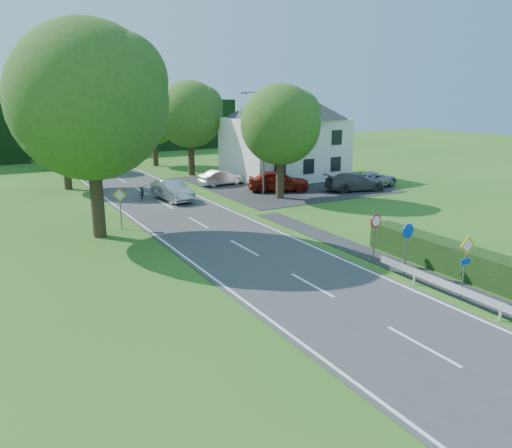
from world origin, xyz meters
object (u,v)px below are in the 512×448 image
parked_car_red (278,181)px  parked_car_silver_b (373,179)px  streetlight (262,138)px  parked_car_grey (355,182)px  parasol (286,171)px  motorcycle (142,191)px  parked_car_silver_a (222,178)px  moving_car (172,190)px

parked_car_red → parked_car_silver_b: (8.03, -2.36, -0.18)m
streetlight → parked_car_grey: streetlight is taller
parasol → parked_car_red: bearing=-130.2°
parked_car_silver_b → streetlight: bearing=71.3°
parked_car_silver_b → parked_car_grey: bearing=96.2°
motorcycle → streetlight: bearing=0.5°
streetlight → motorcycle: streetlight is taller
motorcycle → parked_car_silver_b: size_ratio=0.43×
motorcycle → parked_car_red: bearing=5.3°
parked_car_red → parked_car_silver_a: (-2.83, 4.87, -0.20)m
parked_car_grey → parasol: parasol is taller
moving_car → parked_car_silver_b: size_ratio=0.95×
parked_car_grey → moving_car: bearing=89.9°
parked_car_grey → parked_car_silver_a: bearing=61.7°
parked_car_silver_b → parasol: parasol is taller
parked_car_red → parked_car_silver_a: 5.63m
moving_car → parked_car_silver_b: moving_car is taller
parked_car_grey → parked_car_silver_b: parked_car_grey is taller
parked_car_grey → parked_car_silver_b: (2.45, 0.58, -0.05)m
moving_car → motorcycle: moving_car is taller
moving_car → parasol: (12.10, 3.00, 0.18)m
parked_car_red → parked_car_grey: 6.32m
moving_car → parked_car_red: 8.90m
moving_car → parked_car_grey: size_ratio=0.92×
parked_car_red → parked_car_silver_a: bearing=54.0°
parked_car_silver_a → parked_car_grey: bearing=-138.3°
streetlight → parked_car_grey: (7.37, -2.58, -3.70)m
parked_car_silver_b → parasol: (-4.79, 6.20, 0.26)m
parked_car_silver_b → parasol: size_ratio=2.33×
parked_car_grey → parasol: bearing=33.6°
motorcycle → parked_car_silver_a: size_ratio=0.53×
motorcycle → parasol: size_ratio=1.01×
motorcycle → parked_car_silver_b: parked_car_silver_b is taller
parked_car_silver_a → motorcycle: bearing=100.7°
moving_car → motorcycle: bearing=129.5°
parked_car_red → parked_car_silver_a: parked_car_red is taller
moving_car → parked_car_red: size_ratio=0.92×
streetlight → parked_car_red: streetlight is taller
parked_car_grey → motorcycle: bearing=85.7°
parked_car_silver_b → parasol: 7.84m
moving_car → parked_car_grey: 14.93m
moving_car → parked_car_silver_b: (16.89, -3.20, -0.09)m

